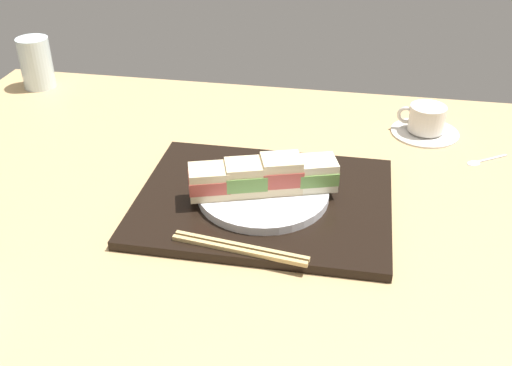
# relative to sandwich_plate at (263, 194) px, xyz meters

# --- Properties ---
(ground_plane) EXTENTS (1.40, 1.00, 0.03)m
(ground_plane) POSITION_rel_sandwich_plate_xyz_m (-0.05, 0.02, -0.04)
(ground_plane) COLOR tan
(serving_tray) EXTENTS (0.43, 0.34, 0.02)m
(serving_tray) POSITION_rel_sandwich_plate_xyz_m (0.00, 0.00, -0.02)
(serving_tray) COLOR black
(serving_tray) RESTS_ON ground_plane
(sandwich_plate) EXTENTS (0.22, 0.22, 0.01)m
(sandwich_plate) POSITION_rel_sandwich_plate_xyz_m (0.00, 0.00, 0.00)
(sandwich_plate) COLOR silver
(sandwich_plate) RESTS_ON serving_tray
(sandwich_nearmost) EXTENTS (0.08, 0.07, 0.05)m
(sandwich_nearmost) POSITION_rel_sandwich_plate_xyz_m (-0.09, -0.03, 0.03)
(sandwich_nearmost) COLOR beige
(sandwich_nearmost) RESTS_ON sandwich_plate
(sandwich_inner_near) EXTENTS (0.08, 0.07, 0.05)m
(sandwich_inner_near) POSITION_rel_sandwich_plate_xyz_m (-0.03, -0.01, 0.03)
(sandwich_inner_near) COLOR beige
(sandwich_inner_near) RESTS_ON sandwich_plate
(sandwich_inner_far) EXTENTS (0.08, 0.07, 0.06)m
(sandwich_inner_far) POSITION_rel_sandwich_plate_xyz_m (0.03, 0.01, 0.04)
(sandwich_inner_far) COLOR beige
(sandwich_inner_far) RESTS_ON sandwich_plate
(sandwich_farmost) EXTENTS (0.08, 0.07, 0.05)m
(sandwich_farmost) POSITION_rel_sandwich_plate_xyz_m (0.09, 0.03, 0.03)
(sandwich_farmost) COLOR #EFE5C1
(sandwich_farmost) RESTS_ON sandwich_plate
(chopsticks_pair) EXTENTS (0.21, 0.05, 0.01)m
(chopsticks_pair) POSITION_rel_sandwich_plate_xyz_m (-0.01, -0.15, -0.00)
(chopsticks_pair) COLOR tan
(chopsticks_pair) RESTS_ON serving_tray
(coffee_cup) EXTENTS (0.14, 0.14, 0.06)m
(coffee_cup) POSITION_rel_sandwich_plate_xyz_m (0.29, 0.33, 0.00)
(coffee_cup) COLOR silver
(coffee_cup) RESTS_ON ground_plane
(drinking_glass) EXTENTS (0.08, 0.08, 0.12)m
(drinking_glass) POSITION_rel_sandwich_plate_xyz_m (-0.63, 0.42, 0.04)
(drinking_glass) COLOR silver
(drinking_glass) RESTS_ON ground_plane
(teaspoon) EXTENTS (0.09, 0.06, 0.01)m
(teaspoon) POSITION_rel_sandwich_plate_xyz_m (0.39, 0.22, -0.02)
(teaspoon) COLOR silver
(teaspoon) RESTS_ON ground_plane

